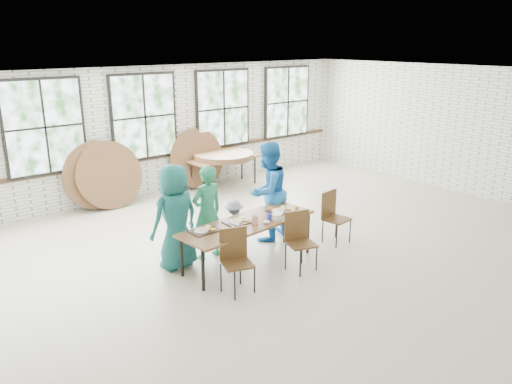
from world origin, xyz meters
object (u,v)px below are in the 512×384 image
chair_near_right (299,236)px  storage_table (224,160)px  chair_near_left (235,255)px  dining_table (248,225)px

chair_near_right → storage_table: chair_near_right is taller
storage_table → chair_near_right: bearing=-114.0°
chair_near_right → storage_table: (1.78, 4.57, 0.13)m
storage_table → chair_near_left: bearing=-126.4°
dining_table → chair_near_right: (0.55, -0.62, -0.13)m
chair_near_left → chair_near_right: same height
dining_table → chair_near_right: bearing=-54.1°
chair_near_left → chair_near_right: bearing=16.4°
chair_near_left → storage_table: bearing=75.2°
dining_table → chair_near_left: (-0.69, -0.57, -0.13)m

